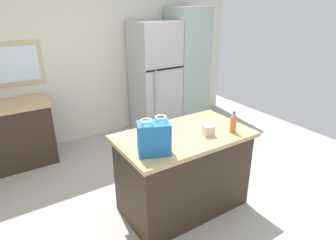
{
  "coord_description": "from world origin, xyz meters",
  "views": [
    {
      "loc": [
        -1.51,
        -2.18,
        2.14
      ],
      "look_at": [
        0.07,
        0.25,
        0.94
      ],
      "focal_mm": 30.92,
      "sensor_mm": 36.0,
      "label": 1
    }
  ],
  "objects_px": {
    "refrigerator": "(155,79)",
    "bottle": "(233,123)",
    "kitchen_island": "(183,171)",
    "shopping_bag": "(154,138)",
    "tall_cabinet": "(187,68)",
    "small_box": "(208,130)"
  },
  "relations": [
    {
      "from": "kitchen_island",
      "to": "small_box",
      "type": "bearing_deg",
      "value": -39.34
    },
    {
      "from": "kitchen_island",
      "to": "refrigerator",
      "type": "distance_m",
      "value": 2.2
    },
    {
      "from": "bottle",
      "to": "tall_cabinet",
      "type": "bearing_deg",
      "value": 64.55
    },
    {
      "from": "refrigerator",
      "to": "bottle",
      "type": "relative_size",
      "value": 8.12
    },
    {
      "from": "shopping_bag",
      "to": "bottle",
      "type": "height_order",
      "value": "shopping_bag"
    },
    {
      "from": "shopping_bag",
      "to": "bottle",
      "type": "distance_m",
      "value": 0.91
    },
    {
      "from": "tall_cabinet",
      "to": "bottle",
      "type": "xyz_separation_m",
      "value": [
        -1.05,
        -2.21,
        -0.04
      ]
    },
    {
      "from": "refrigerator",
      "to": "small_box",
      "type": "height_order",
      "value": "refrigerator"
    },
    {
      "from": "refrigerator",
      "to": "shopping_bag",
      "type": "distance_m",
      "value": 2.52
    },
    {
      "from": "refrigerator",
      "to": "tall_cabinet",
      "type": "relative_size",
      "value": 0.9
    },
    {
      "from": "kitchen_island",
      "to": "refrigerator",
      "type": "xyz_separation_m",
      "value": [
        0.83,
        1.98,
        0.48
      ]
    },
    {
      "from": "refrigerator",
      "to": "bottle",
      "type": "bearing_deg",
      "value": -99.86
    },
    {
      "from": "small_box",
      "to": "bottle",
      "type": "height_order",
      "value": "bottle"
    },
    {
      "from": "kitchen_island",
      "to": "refrigerator",
      "type": "height_order",
      "value": "refrigerator"
    },
    {
      "from": "small_box",
      "to": "bottle",
      "type": "bearing_deg",
      "value": -17.06
    },
    {
      "from": "shopping_bag",
      "to": "tall_cabinet",
      "type": "bearing_deg",
      "value": 47.84
    },
    {
      "from": "kitchen_island",
      "to": "tall_cabinet",
      "type": "relative_size",
      "value": 0.66
    },
    {
      "from": "bottle",
      "to": "kitchen_island",
      "type": "bearing_deg",
      "value": 152.4
    },
    {
      "from": "kitchen_island",
      "to": "small_box",
      "type": "relative_size",
      "value": 12.89
    },
    {
      "from": "kitchen_island",
      "to": "bottle",
      "type": "bearing_deg",
      "value": -27.6
    },
    {
      "from": "shopping_bag",
      "to": "bottle",
      "type": "xyz_separation_m",
      "value": [
        0.9,
        -0.05,
        -0.05
      ]
    },
    {
      "from": "refrigerator",
      "to": "shopping_bag",
      "type": "height_order",
      "value": "refrigerator"
    }
  ]
}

